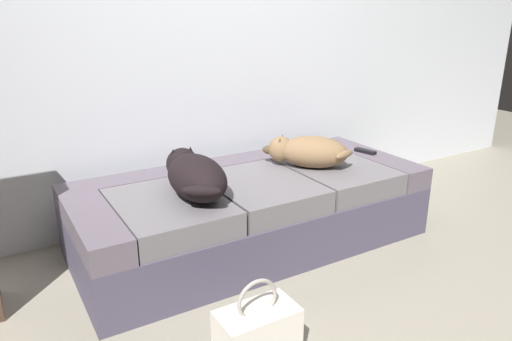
# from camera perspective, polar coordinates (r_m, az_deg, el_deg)

# --- Properties ---
(back_wall) EXTENTS (6.40, 0.10, 2.80)m
(back_wall) POSITION_cam_1_polar(r_m,az_deg,el_deg) (3.16, -6.66, 19.56)
(back_wall) COLOR silver
(back_wall) RESTS_ON ground
(couch) EXTENTS (2.04, 0.89, 0.43)m
(couch) POSITION_cam_1_polar(r_m,az_deg,el_deg) (2.85, -0.53, -4.79)
(couch) COLOR #4A445A
(couch) RESTS_ON ground
(dog_dark) EXTENTS (0.31, 0.64, 0.22)m
(dog_dark) POSITION_cam_1_polar(r_m,az_deg,el_deg) (2.48, -7.41, -0.52)
(dog_dark) COLOR black
(dog_dark) RESTS_ON couch
(dog_tan) EXTENTS (0.48, 0.47, 0.19)m
(dog_tan) POSITION_cam_1_polar(r_m,az_deg,el_deg) (2.92, 6.19, 2.29)
(dog_tan) COLOR olive
(dog_tan) RESTS_ON couch
(tv_remote) EXTENTS (0.08, 0.16, 0.02)m
(tv_remote) POSITION_cam_1_polar(r_m,az_deg,el_deg) (3.29, 12.91, 2.26)
(tv_remote) COLOR black
(tv_remote) RESTS_ON couch
(handbag) EXTENTS (0.32, 0.18, 0.38)m
(handbag) POSITION_cam_1_polar(r_m,az_deg,el_deg) (2.00, 0.16, -19.05)
(handbag) COLOR white
(handbag) RESTS_ON ground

